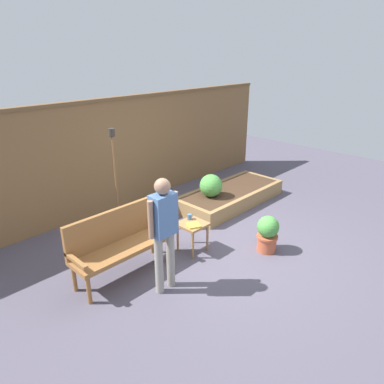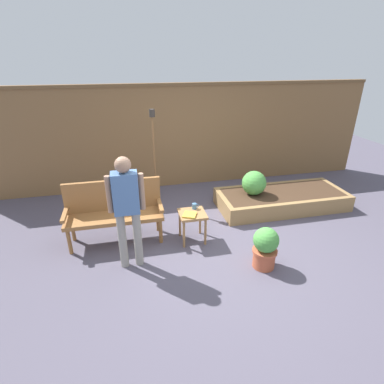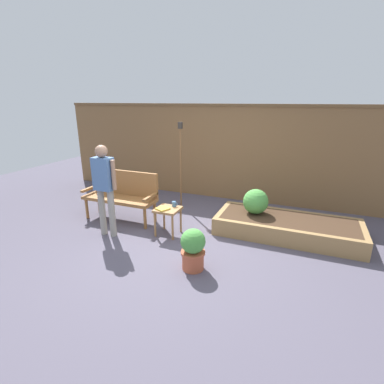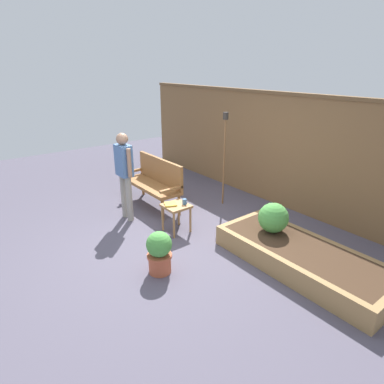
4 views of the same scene
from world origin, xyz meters
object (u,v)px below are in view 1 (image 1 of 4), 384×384
(garden_bench, at_px, (118,239))
(side_table, at_px, (193,228))
(shrub_near_bench, at_px, (211,186))
(tiki_torch, at_px, (114,163))
(book_on_table, at_px, (193,225))
(person_by_bench, at_px, (164,226))
(cup_on_table, at_px, (190,217))
(potted_boxwood, at_px, (268,233))

(garden_bench, height_order, side_table, garden_bench)
(shrub_near_bench, relative_size, tiki_torch, 0.25)
(book_on_table, bearing_deg, person_by_bench, -134.03)
(book_on_table, height_order, shrub_near_bench, shrub_near_bench)
(cup_on_table, bearing_deg, shrub_near_bench, 27.73)
(cup_on_table, bearing_deg, side_table, -116.70)
(cup_on_table, distance_m, person_by_bench, 1.21)
(tiki_torch, bearing_deg, cup_on_table, -70.46)
(side_table, xyz_separation_m, tiki_torch, (-0.39, 1.41, 0.83))
(cup_on_table, height_order, person_by_bench, person_by_bench)
(cup_on_table, bearing_deg, garden_bench, 170.86)
(garden_bench, xyz_separation_m, tiki_torch, (0.75, 1.09, 0.68))
(garden_bench, height_order, book_on_table, garden_bench)
(cup_on_table, xyz_separation_m, person_by_bench, (-1.01, -0.54, 0.41))
(side_table, distance_m, tiki_torch, 1.69)
(garden_bench, height_order, person_by_bench, person_by_bench)
(potted_boxwood, height_order, person_by_bench, person_by_bench)
(garden_bench, relative_size, side_table, 3.00)
(side_table, height_order, cup_on_table, cup_on_table)
(side_table, relative_size, book_on_table, 2.52)
(person_by_bench, bearing_deg, tiki_torch, 73.22)
(garden_bench, bearing_deg, side_table, -15.55)
(book_on_table, bearing_deg, cup_on_table, 83.65)
(book_on_table, distance_m, tiki_torch, 1.69)
(cup_on_table, bearing_deg, person_by_bench, -151.92)
(cup_on_table, bearing_deg, book_on_table, -121.36)
(side_table, bearing_deg, garden_bench, 164.45)
(cup_on_table, xyz_separation_m, tiki_torch, (-0.46, 1.29, 0.70))
(potted_boxwood, relative_size, shrub_near_bench, 1.34)
(tiki_torch, bearing_deg, side_table, -74.40)
(garden_bench, relative_size, tiki_torch, 0.80)
(potted_boxwood, bearing_deg, garden_bench, 149.20)
(tiki_torch, height_order, person_by_bench, tiki_torch)
(side_table, distance_m, shrub_near_bench, 1.56)
(tiki_torch, distance_m, person_by_bench, 1.93)
(side_table, relative_size, shrub_near_bench, 1.08)
(garden_bench, relative_size, person_by_bench, 0.92)
(potted_boxwood, distance_m, tiki_torch, 2.72)
(cup_on_table, relative_size, potted_boxwood, 0.18)
(person_by_bench, bearing_deg, side_table, 23.61)
(side_table, bearing_deg, cup_on_table, 63.30)
(cup_on_table, xyz_separation_m, book_on_table, (-0.12, -0.20, -0.03))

